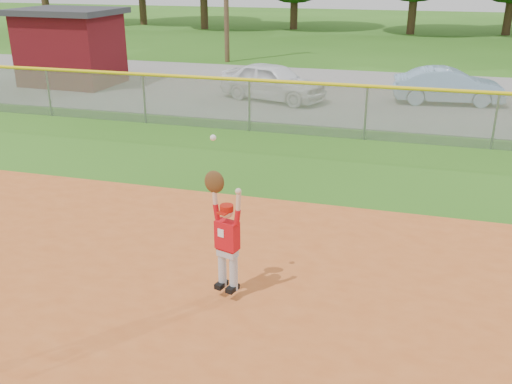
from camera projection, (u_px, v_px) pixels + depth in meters
ground at (282, 363)px, 7.00m from camera, size 120.00×120.00×0.00m
parking_strip at (380, 95)px, 21.30m from camera, size 44.00×10.00×0.03m
car_white_a at (273, 82)px, 20.24m from camera, size 4.14×2.60×1.31m
car_blue at (448, 86)px, 19.77m from camera, size 3.81×1.70×1.21m
utility_shed at (70, 47)px, 22.68m from camera, size 4.09×3.24×2.97m
outfield_fence at (366, 109)px, 15.61m from camera, size 40.06×0.10×1.55m
ballplayer at (225, 233)px, 7.99m from camera, size 0.59×0.34×2.28m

